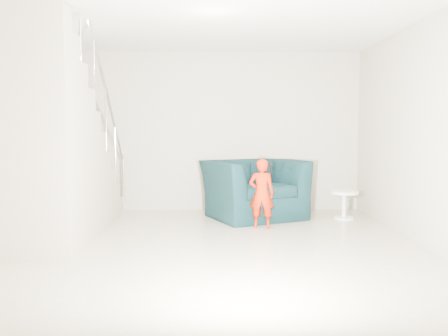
% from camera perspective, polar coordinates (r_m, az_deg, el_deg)
% --- Properties ---
extents(floor, '(5.50, 5.50, 0.00)m').
position_cam_1_polar(floor, '(5.56, -1.30, -9.78)').
color(floor, tan).
rests_on(floor, ground).
extents(ceiling, '(5.50, 5.50, 0.00)m').
position_cam_1_polar(ceiling, '(5.54, -1.35, 18.36)').
color(ceiling, silver).
rests_on(ceiling, back_wall).
extents(back_wall, '(5.00, 0.00, 5.00)m').
position_cam_1_polar(back_wall, '(8.13, -1.30, 4.40)').
color(back_wall, '#B1A790').
rests_on(back_wall, floor).
extents(front_wall, '(5.00, 0.00, 5.00)m').
position_cam_1_polar(front_wall, '(2.63, -1.41, 3.86)').
color(front_wall, '#B1A790').
rests_on(front_wall, floor).
extents(right_wall, '(0.00, 5.50, 5.50)m').
position_cam_1_polar(right_wall, '(5.93, 23.66, 3.91)').
color(right_wall, '#B1A790').
rests_on(right_wall, floor).
extents(armchair, '(1.77, 1.68, 0.90)m').
position_cam_1_polar(armchair, '(7.47, 3.64, -2.54)').
color(armchair, black).
rests_on(armchair, floor).
extents(toddler, '(0.38, 0.28, 0.98)m').
position_cam_1_polar(toddler, '(6.66, 4.54, -3.09)').
color(toddler, '#A11C05').
rests_on(toddler, floor).
extents(side_table, '(0.44, 0.44, 0.44)m').
position_cam_1_polar(side_table, '(7.58, 14.24, -3.77)').
color(side_table, white).
rests_on(side_table, floor).
extents(staircase, '(1.02, 3.03, 3.62)m').
position_cam_1_polar(staircase, '(6.28, -19.87, 0.37)').
color(staircase, '#ADA089').
rests_on(staircase, floor).
extents(cushion, '(0.36, 0.17, 0.36)m').
position_cam_1_polar(cushion, '(7.68, 4.55, -0.52)').
color(cushion, black).
rests_on(cushion, armchair).
extents(throw, '(0.05, 0.46, 0.52)m').
position_cam_1_polar(throw, '(7.47, -0.80, -1.63)').
color(throw, black).
rests_on(throw, armchair).
extents(phone, '(0.02, 0.05, 0.10)m').
position_cam_1_polar(phone, '(6.59, 5.70, -0.01)').
color(phone, black).
rests_on(phone, toddler).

